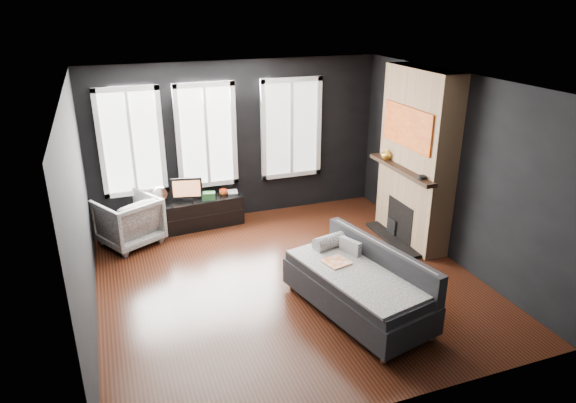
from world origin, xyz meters
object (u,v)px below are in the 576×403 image
object	(u,v)px
armchair	(128,219)
media_console	(199,213)
mug	(223,191)
book	(227,186)
sofa	(357,282)
mantel_vase	(387,154)
monitor	(187,188)

from	to	relation	value
armchair	media_console	distance (m)	1.20
mug	book	size ratio (longest dim) A/B	0.59
mug	media_console	bearing A→B (deg)	-176.98
book	media_console	bearing A→B (deg)	-167.06
sofa	media_console	size ratio (longest dim) A/B	1.36
book	mug	bearing A→B (deg)	-134.30
media_console	mantel_vase	xyz separation A→B (m)	(2.84, -1.18, 1.07)
armchair	mantel_vase	size ratio (longest dim) A/B	4.63
armchair	mug	size ratio (longest dim) A/B	6.22
media_console	mantel_vase	distance (m)	3.26
armchair	book	distance (m)	1.74
media_console	monitor	size ratio (longest dim) A/B	2.81
monitor	media_console	bearing A→B (deg)	24.84
sofa	book	size ratio (longest dim) A/B	8.48
monitor	mantel_vase	xyz separation A→B (m)	(3.03, -1.14, 0.59)
sofa	monitor	bearing A→B (deg)	102.11
armchair	mug	distance (m)	1.63
armchair	sofa	bearing A→B (deg)	101.46
sofa	mantel_vase	xyz separation A→B (m)	(1.53, 2.05, 0.90)
media_console	monitor	distance (m)	0.52
media_console	mug	world-z (taller)	mug
sofa	book	bearing A→B (deg)	90.05
mug	mantel_vase	distance (m)	2.80
media_console	book	distance (m)	0.65
book	armchair	bearing A→B (deg)	-166.65
media_console	mug	bearing A→B (deg)	-1.96
media_console	mug	size ratio (longest dim) A/B	10.57
sofa	armchair	bearing A→B (deg)	116.86
book	monitor	bearing A→B (deg)	-167.17
armchair	media_console	bearing A→B (deg)	165.05
monitor	mantel_vase	world-z (taller)	mantel_vase
armchair	mantel_vase	world-z (taller)	mantel_vase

